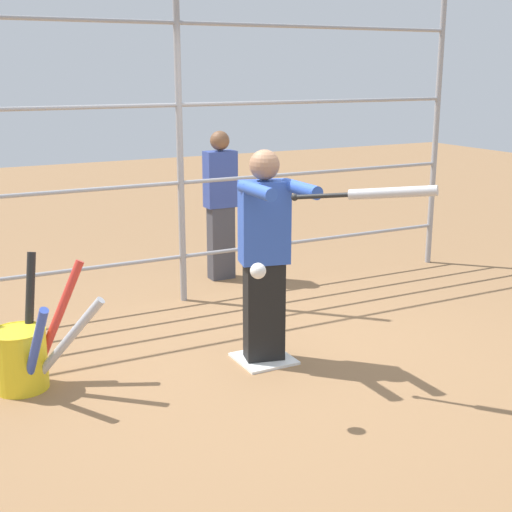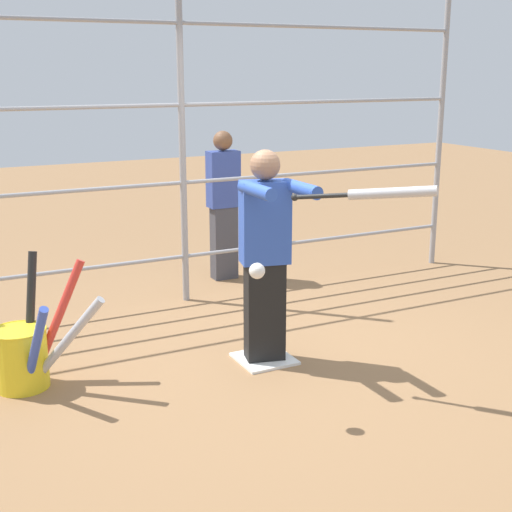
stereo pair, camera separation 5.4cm
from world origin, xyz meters
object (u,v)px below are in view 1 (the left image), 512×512
bystander_behind_fence (221,203)px  softball_in_flight (258,271)px  batter (265,251)px  baseball_bat_swinging (380,193)px  bat_bucket (25,354)px

bystander_behind_fence → softball_in_flight: bearing=69.5°
batter → bystander_behind_fence: size_ratio=1.03×
baseball_bat_swinging → softball_in_flight: 0.91m
baseball_bat_swinging → batter: bearing=-66.4°
baseball_bat_swinging → bat_bucket: size_ratio=0.82×
baseball_bat_swinging → bat_bucket: 2.58m
baseball_bat_swinging → softball_in_flight: size_ratio=7.68×
baseball_bat_swinging → bystander_behind_fence: bearing=-95.0°
softball_in_flight → bat_bucket: (1.20, -1.09, -0.70)m
softball_in_flight → bystander_behind_fence: bystander_behind_fence is taller
softball_in_flight → bat_bucket: size_ratio=0.11×
baseball_bat_swinging → softball_in_flight: bearing=-5.0°
bat_bucket → bystander_behind_fence: bystander_behind_fence is taller
bystander_behind_fence → batter: bearing=73.7°
bat_bucket → baseball_bat_swinging: bearing=150.1°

